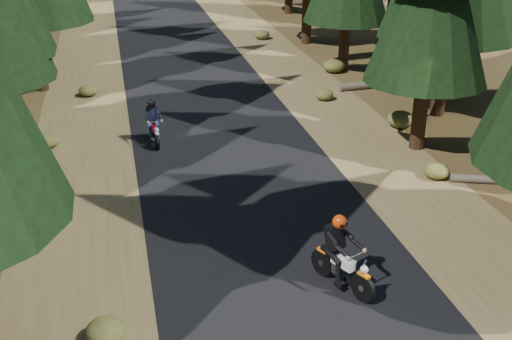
% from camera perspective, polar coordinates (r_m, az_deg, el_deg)
% --- Properties ---
extents(ground, '(120.00, 120.00, 0.00)m').
position_cam_1_polar(ground, '(15.85, 1.21, -5.80)').
color(ground, '#452E18').
rests_on(ground, ground).
extents(road, '(6.00, 100.00, 0.01)m').
position_cam_1_polar(road, '(20.23, -2.20, 1.12)').
color(road, black).
rests_on(road, ground).
extents(shoulder_l, '(3.20, 100.00, 0.01)m').
position_cam_1_polar(shoulder_l, '(19.99, -15.26, -0.07)').
color(shoulder_l, brown).
rests_on(shoulder_l, ground).
extents(shoulder_r, '(3.20, 100.00, 0.01)m').
position_cam_1_polar(shoulder_r, '(21.48, 9.95, 2.16)').
color(shoulder_r, brown).
rests_on(shoulder_r, ground).
extents(log_near, '(5.20, 0.81, 0.32)m').
position_cam_1_polar(log_near, '(28.23, 12.27, 7.64)').
color(log_near, '#4C4233').
rests_on(log_near, ground).
extents(understory_shrubs, '(14.59, 31.67, 0.59)m').
position_cam_1_polar(understory_shrubs, '(23.05, -0.40, 4.74)').
color(understory_shrubs, '#474C1E').
rests_on(understory_shrubs, ground).
extents(rider_lead, '(1.29, 1.93, 1.67)m').
position_cam_1_polar(rider_lead, '(13.76, 7.69, -8.37)').
color(rider_lead, silver).
rests_on(rider_lead, road).
extents(rider_follow, '(0.64, 1.69, 1.48)m').
position_cam_1_polar(rider_follow, '(21.42, -9.07, 3.58)').
color(rider_follow, maroon).
rests_on(rider_follow, road).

